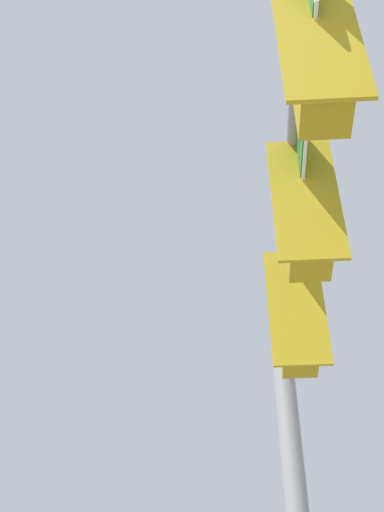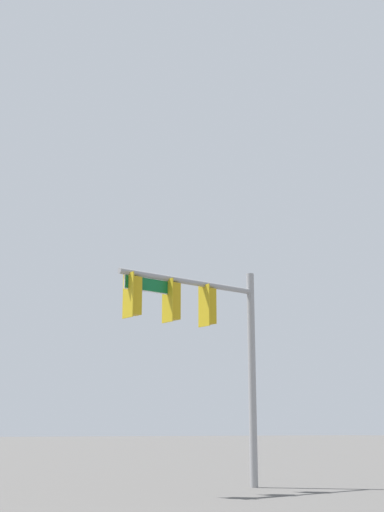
{
  "view_description": "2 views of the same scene",
  "coord_description": "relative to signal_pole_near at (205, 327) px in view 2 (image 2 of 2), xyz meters",
  "views": [
    {
      "loc": [
        -0.66,
        -8.47,
        1.49
      ],
      "look_at": [
        -6.88,
        -9.52,
        6.95
      ],
      "focal_mm": 50.0,
      "sensor_mm": 36.0,
      "label": 1
    },
    {
      "loc": [
        5.94,
        9.67,
        1.69
      ],
      "look_at": [
        -6.16,
        -9.33,
        7.23
      ],
      "focal_mm": 50.0,
      "sensor_mm": 36.0,
      "label": 2
    }
  ],
  "objects": [
    {
      "name": "signal_pole_near",
      "position": [
        0.0,
        0.0,
        0.0
      ],
      "size": [
        5.19,
        0.89,
        6.71
      ],
      "color": "gray",
      "rests_on": "ground_plane"
    }
  ]
}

